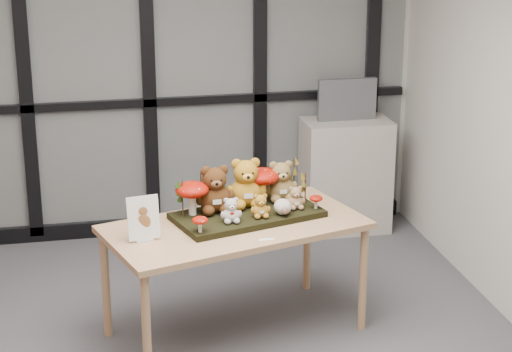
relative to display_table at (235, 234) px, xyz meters
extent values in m
plane|color=beige|center=(-0.78, 1.79, 0.75)|extent=(5.00, 0.00, 5.00)
cube|color=#2D383F|center=(-0.78, 1.76, 0.75)|extent=(4.90, 0.02, 2.70)
cube|color=black|center=(-0.78, 1.76, -0.59)|extent=(4.90, 0.06, 0.12)
cube|color=black|center=(-0.78, 1.76, 0.40)|extent=(4.90, 0.06, 0.06)
cube|color=black|center=(-1.23, 1.76, 0.75)|extent=(0.10, 0.06, 2.70)
cube|color=black|center=(-0.33, 1.76, 0.75)|extent=(0.10, 0.06, 2.70)
cube|color=black|center=(0.52, 1.76, 0.75)|extent=(0.10, 0.06, 2.70)
cube|color=black|center=(1.42, 1.76, 0.75)|extent=(0.10, 0.06, 2.70)
cube|color=tan|center=(0.00, 0.00, 0.05)|extent=(1.67, 1.16, 0.04)
cylinder|color=tan|center=(-0.59, -0.52, -0.31)|extent=(0.05, 0.05, 0.67)
cylinder|color=tan|center=(-0.78, 0.11, -0.31)|extent=(0.05, 0.05, 0.67)
cylinder|color=tan|center=(0.78, -0.11, -0.31)|extent=(0.05, 0.05, 0.67)
cylinder|color=tan|center=(0.59, 0.52, -0.31)|extent=(0.05, 0.05, 0.67)
cube|color=black|center=(0.09, 0.09, 0.09)|extent=(0.96, 0.67, 0.04)
cube|color=silver|center=(-0.55, -0.14, 0.07)|extent=(0.11, 0.08, 0.01)
cube|color=white|center=(-0.55, -0.14, 0.20)|extent=(0.19, 0.08, 0.25)
ellipsoid|color=brown|center=(-0.55, -0.15, 0.18)|extent=(0.08, 0.01, 0.09)
ellipsoid|color=brown|center=(-0.55, -0.15, 0.25)|extent=(0.05, 0.01, 0.05)
cube|color=white|center=(0.13, -0.28, 0.07)|extent=(0.09, 0.03, 0.00)
cube|color=#ACA299|center=(1.16, 1.53, -0.20)|extent=(0.67, 0.39, 0.89)
cube|color=#4F5257|center=(1.16, 1.55, 0.40)|extent=(0.46, 0.05, 0.32)
cube|color=black|center=(1.16, 1.53, 0.40)|extent=(0.40, 0.00, 0.26)
camera|label=1|loc=(-0.92, -5.06, 2.07)|focal=65.00mm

